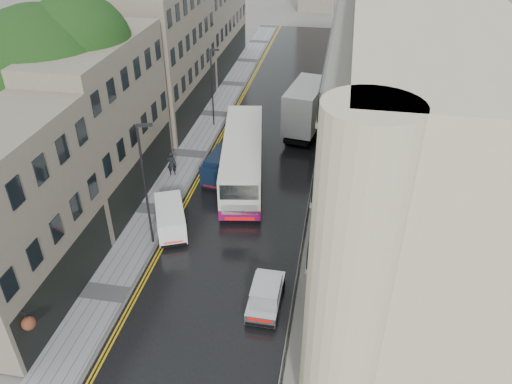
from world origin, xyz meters
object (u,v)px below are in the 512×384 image
(tree_far, at_px, (134,57))
(lamp_post_far, at_px, (212,89))
(white_lorry, at_px, (288,114))
(white_van, at_px, (159,233))
(navy_van, at_px, (204,172))
(cream_bus, at_px, (222,182))
(silver_hatchback, at_px, (247,310))
(pedestrian, at_px, (172,164))
(tree_near, at_px, (53,106))
(lamp_post_near, at_px, (145,187))

(tree_far, xyz_separation_m, lamp_post_far, (6.89, 0.23, -2.58))
(white_lorry, relative_size, lamp_post_far, 1.23)
(white_van, bearing_deg, navy_van, 60.02)
(cream_bus, relative_size, silver_hatchback, 3.32)
(white_lorry, relative_size, pedestrian, 4.50)
(white_van, bearing_deg, white_lorry, 47.09)
(silver_hatchback, bearing_deg, tree_far, 123.16)
(white_lorry, height_order, pedestrian, white_lorry)
(white_lorry, distance_m, white_van, 17.60)
(white_van, bearing_deg, silver_hatchback, -61.00)
(white_van, xyz_separation_m, pedestrian, (-1.96, 8.33, 0.15))
(white_lorry, xyz_separation_m, navy_van, (-5.09, -9.17, -1.11))
(pedestrian, bearing_deg, silver_hatchback, 104.57)
(white_lorry, bearing_deg, tree_far, -174.55)
(white_van, relative_size, lamp_post_far, 0.57)
(navy_van, height_order, pedestrian, navy_van)
(tree_near, bearing_deg, white_lorry, 40.43)
(tree_near, relative_size, silver_hatchback, 3.75)
(cream_bus, height_order, lamp_post_near, lamp_post_near)
(silver_hatchback, bearing_deg, pedestrian, 122.79)
(tree_near, distance_m, white_van, 11.07)
(tree_far, distance_m, lamp_post_near, 18.90)
(silver_hatchback, bearing_deg, lamp_post_far, 108.90)
(tree_near, height_order, white_lorry, tree_near)
(pedestrian, relative_size, lamp_post_near, 0.24)
(tree_near, xyz_separation_m, lamp_post_far, (7.19, 13.23, -3.30))
(silver_hatchback, relative_size, pedestrian, 1.93)
(white_van, distance_m, lamp_post_near, 3.28)
(white_lorry, bearing_deg, navy_van, -109.89)
(pedestrian, xyz_separation_m, lamp_post_far, (0.95, 9.29, 2.56))
(tree_far, relative_size, lamp_post_near, 1.54)
(pedestrian, bearing_deg, navy_van, 142.76)
(tree_near, height_order, pedestrian, tree_near)
(white_van, xyz_separation_m, lamp_post_far, (-1.01, 17.62, 2.71))
(white_lorry, height_order, navy_van, white_lorry)
(white_van, height_order, lamp_post_far, lamp_post_far)
(white_van, relative_size, pedestrian, 2.10)
(navy_van, bearing_deg, silver_hatchback, -57.13)
(tree_near, xyz_separation_m, navy_van, (9.11, 2.93, -5.77))
(tree_far, bearing_deg, white_van, -65.57)
(navy_van, bearing_deg, white_lorry, 69.32)
(cream_bus, height_order, navy_van, cream_bus)
(white_van, bearing_deg, pedestrian, 80.31)
(tree_far, height_order, lamp_post_far, tree_far)
(tree_far, relative_size, navy_van, 2.74)
(navy_van, relative_size, lamp_post_near, 0.56)
(tree_near, height_order, lamp_post_near, tree_near)
(tree_far, relative_size, lamp_post_far, 1.77)
(silver_hatchback, bearing_deg, lamp_post_near, 143.99)
(white_lorry, height_order, lamp_post_far, lamp_post_far)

